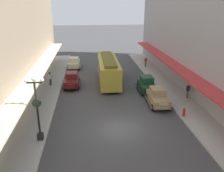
{
  "coord_description": "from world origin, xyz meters",
  "views": [
    {
      "loc": [
        -2.51,
        -17.69,
        10.28
      ],
      "look_at": [
        0.0,
        6.0,
        1.8
      ],
      "focal_mm": 37.67,
      "sensor_mm": 36.0,
      "label": 1
    }
  ],
  "objects": [
    {
      "name": "pedestrian_2",
      "position": [
        7.08,
        19.64,
        0.99
      ],
      "size": [
        0.36,
        0.24,
        1.64
      ],
      "color": "#4C4238",
      "rests_on": "sidewalk_right"
    },
    {
      "name": "fire_hydrant",
      "position": [
        6.35,
        1.5,
        0.56
      ],
      "size": [
        0.24,
        0.24,
        0.82
      ],
      "color": "#B21E19",
      "rests_on": "sidewalk_right"
    },
    {
      "name": "parked_car_1",
      "position": [
        4.7,
        4.56,
        0.94
      ],
      "size": [
        2.27,
        4.31,
        1.84
      ],
      "color": "#997F5B",
      "rests_on": "ground"
    },
    {
      "name": "parked_car_3",
      "position": [
        -4.75,
        20.51,
        0.94
      ],
      "size": [
        2.23,
        4.29,
        1.84
      ],
      "color": "beige",
      "rests_on": "ground"
    },
    {
      "name": "pedestrian_1",
      "position": [
        8.51,
        5.82,
        0.99
      ],
      "size": [
        0.36,
        0.24,
        1.64
      ],
      "color": "#4C4238",
      "rests_on": "sidewalk_right"
    },
    {
      "name": "sidewalk_left",
      "position": [
        -7.5,
        0.0,
        0.07
      ],
      "size": [
        3.0,
        60.0,
        0.15
      ],
      "primitive_type": "cube",
      "color": "#A8A59E",
      "rests_on": "ground"
    },
    {
      "name": "ground_plane",
      "position": [
        0.0,
        0.0,
        0.0
      ],
      "size": [
        200.0,
        200.0,
        0.0
      ],
      "primitive_type": "plane",
      "color": "#424244"
    },
    {
      "name": "lamp_post_with_clock",
      "position": [
        -6.4,
        -1.2,
        2.99
      ],
      "size": [
        1.42,
        0.44,
        5.16
      ],
      "color": "black",
      "rests_on": "sidewalk_left"
    },
    {
      "name": "parked_car_0",
      "position": [
        4.54,
        8.68,
        0.94
      ],
      "size": [
        2.21,
        4.29,
        1.84
      ],
      "color": "#193D23",
      "rests_on": "ground"
    },
    {
      "name": "pedestrian_0",
      "position": [
        -7.42,
        11.84,
        1.01
      ],
      "size": [
        0.36,
        0.28,
        1.67
      ],
      "color": "#2D2D33",
      "rests_on": "sidewalk_left"
    },
    {
      "name": "streetcar",
      "position": [
        0.2,
        12.43,
        1.9
      ],
      "size": [
        2.66,
        9.64,
        3.46
      ],
      "color": "gold",
      "rests_on": "ground"
    },
    {
      "name": "parked_car_2",
      "position": [
        -4.63,
        11.42,
        0.94
      ],
      "size": [
        2.23,
        4.29,
        1.84
      ],
      "color": "#591919",
      "rests_on": "ground"
    },
    {
      "name": "sidewalk_right",
      "position": [
        7.5,
        0.0,
        0.07
      ],
      "size": [
        3.0,
        60.0,
        0.15
      ],
      "primitive_type": "cube",
      "color": "#A8A59E",
      "rests_on": "ground"
    }
  ]
}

